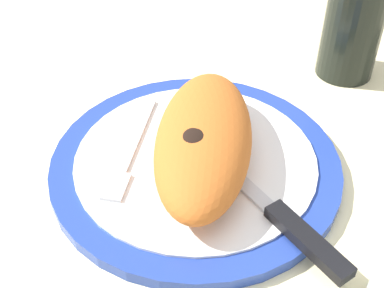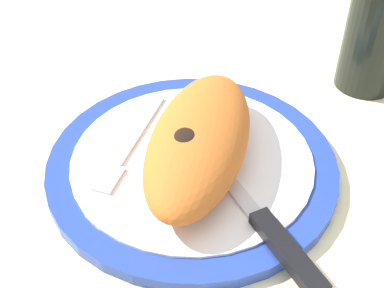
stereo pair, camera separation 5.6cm
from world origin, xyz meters
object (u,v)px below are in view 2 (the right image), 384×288
wine_bottle (380,14)px  knife (266,226)px  plate (192,164)px  calzone (199,140)px  fork (128,149)px

wine_bottle → knife: bearing=-23.1°
plate → calzone: bearing=52.4°
plate → wine_bottle: wine_bottle is taller
knife → wine_bottle: bearing=156.9°
plate → wine_bottle: 30.46cm
wine_bottle → calzone: bearing=-43.9°
plate → fork: 7.37cm
calzone → fork: bearing=-96.0°
fork → wine_bottle: 35.45cm
wine_bottle → fork: bearing=-54.7°
plate → calzone: calzone is taller
calzone → fork: size_ratio=1.40×
calzone → fork: (-0.85, -8.16, -3.03)cm
calzone → wine_bottle: bearing=136.1°
plate → knife: size_ratio=1.52×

